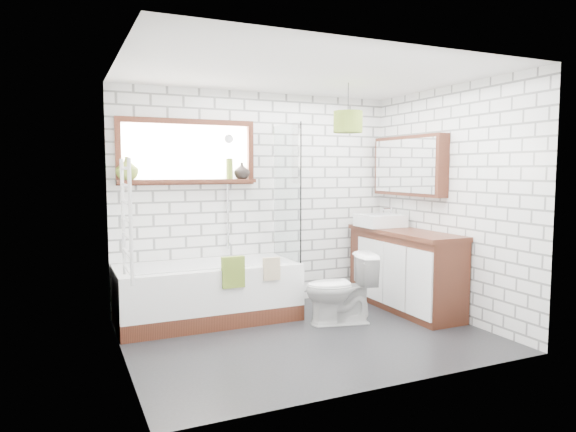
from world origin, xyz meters
name	(u,v)px	position (x,y,z in m)	size (l,w,h in m)	color
floor	(308,336)	(0.00, 0.00, -0.01)	(3.40, 2.60, 0.01)	black
ceiling	(309,73)	(0.00, 0.00, 2.50)	(3.40, 2.60, 0.01)	white
wall_back	(259,200)	(0.00, 1.30, 1.25)	(3.40, 0.01, 2.50)	white
wall_front	(389,220)	(0.00, -1.30, 1.25)	(3.40, 0.01, 2.50)	white
wall_left	(121,214)	(-1.70, 0.00, 1.25)	(0.01, 2.60, 2.50)	white
wall_right	(449,203)	(1.70, 0.00, 1.25)	(0.01, 2.60, 2.50)	white
window	(188,152)	(-0.85, 1.26, 1.80)	(1.52, 0.16, 0.68)	#37180F
towel_radiator	(127,220)	(-1.66, 0.00, 1.20)	(0.06, 0.52, 1.00)	white
mirror_cabinet	(409,166)	(1.62, 0.60, 1.65)	(0.16, 1.20, 0.70)	#37180F
shower_riser	(228,192)	(-0.40, 1.26, 1.35)	(0.02, 0.02, 1.30)	silver
bathtub	(208,292)	(-0.75, 0.88, 0.30)	(1.88, 0.83, 0.61)	white
shower_screen	(287,192)	(0.17, 0.88, 1.36)	(0.02, 0.72, 1.50)	white
towel_green	(233,272)	(-0.60, 0.47, 0.59)	(0.23, 0.06, 0.31)	#5D7523
towel_beige	(271,269)	(-0.19, 0.47, 0.59)	(0.18, 0.05, 0.24)	tan
vanity	(404,269)	(1.44, 0.41, 0.46)	(0.52, 1.61, 0.92)	#37180F
basin	(380,220)	(1.38, 0.82, 0.99)	(0.50, 0.44, 0.15)	white
tap	(391,215)	(1.54, 0.82, 1.06)	(0.03, 0.03, 0.17)	silver
toilet	(340,289)	(0.49, 0.22, 0.37)	(0.72, 0.41, 0.74)	white
vase_olive	(127,170)	(-1.50, 1.23, 1.60)	(0.23, 0.23, 0.24)	olive
vase_dark	(242,172)	(-0.24, 1.23, 1.57)	(0.18, 0.18, 0.19)	black
bottle	(230,171)	(-0.38, 1.23, 1.60)	(0.07, 0.07, 0.23)	olive
pendant	(348,122)	(0.61, 0.30, 2.10)	(0.30, 0.30, 0.22)	#5D7523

